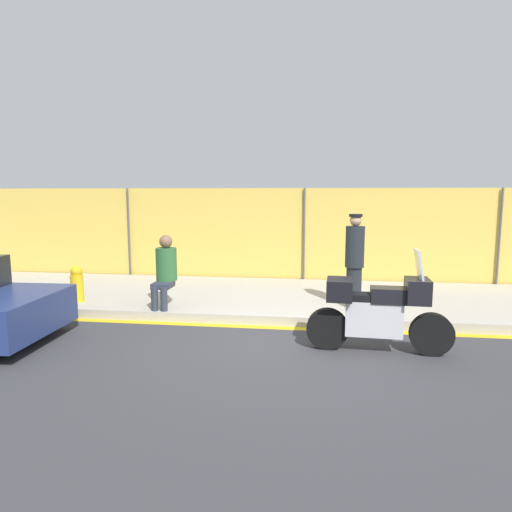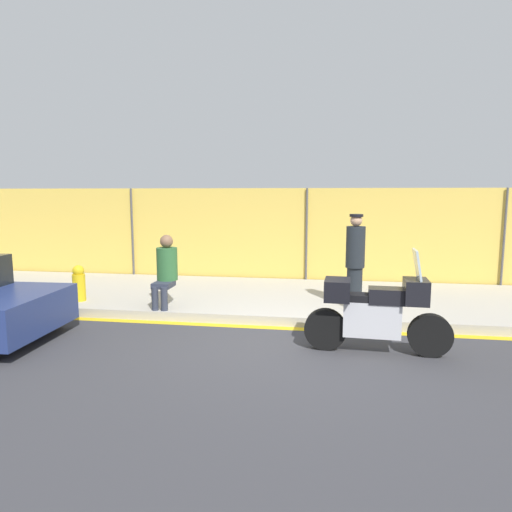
% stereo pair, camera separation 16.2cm
% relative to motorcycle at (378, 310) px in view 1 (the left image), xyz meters
% --- Properties ---
extents(ground_plane, '(120.00, 120.00, 0.00)m').
position_rel_motorcycle_xyz_m(ground_plane, '(-1.22, 0.09, -0.62)').
color(ground_plane, '#38383D').
extents(sidewalk, '(33.44, 3.57, 0.17)m').
position_rel_motorcycle_xyz_m(sidewalk, '(-1.22, 2.85, -0.53)').
color(sidewalk, '#ADA89E').
rests_on(sidewalk, ground_plane).
extents(curb_paint_stripe, '(33.44, 0.18, 0.01)m').
position_rel_motorcycle_xyz_m(curb_paint_stripe, '(-1.22, 0.98, -0.62)').
color(curb_paint_stripe, gold).
rests_on(curb_paint_stripe, ground_plane).
extents(storefront_fence, '(31.77, 0.17, 2.41)m').
position_rel_motorcycle_xyz_m(storefront_fence, '(-1.22, 4.73, 0.59)').
color(storefront_fence, gold).
rests_on(storefront_fence, ground_plane).
extents(motorcycle, '(2.07, 0.56, 1.51)m').
position_rel_motorcycle_xyz_m(motorcycle, '(0.00, 0.00, 0.00)').
color(motorcycle, black).
rests_on(motorcycle, ground_plane).
extents(officer_standing, '(0.35, 0.35, 1.73)m').
position_rel_motorcycle_xyz_m(officer_standing, '(-0.20, 1.96, 0.45)').
color(officer_standing, '#1E2328').
rests_on(officer_standing, sidewalk).
extents(person_seated_on_curb, '(0.39, 0.69, 1.34)m').
position_rel_motorcycle_xyz_m(person_seated_on_curb, '(-3.69, 1.55, 0.29)').
color(person_seated_on_curb, '#2D3342').
rests_on(person_seated_on_curb, sidewalk).
extents(fire_hydrant, '(0.25, 0.31, 0.71)m').
position_rel_motorcycle_xyz_m(fire_hydrant, '(-5.53, 1.64, -0.10)').
color(fire_hydrant, gold).
rests_on(fire_hydrant, sidewalk).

